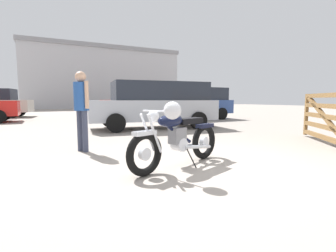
{
  "coord_description": "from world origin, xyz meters",
  "views": [
    {
      "loc": [
        -2.28,
        -3.31,
        1.09
      ],
      "look_at": [
        -0.32,
        0.49,
        0.63
      ],
      "focal_mm": 26.56,
      "sensor_mm": 36.0,
      "label": 1
    }
  ],
  "objects_px": {
    "white_estate_far": "(135,102)",
    "silver_sedan_mid": "(155,103)",
    "pale_sedan_back": "(192,102)",
    "timber_gate": "(330,116)",
    "bystander": "(81,103)",
    "vintage_motorcycle": "(177,137)"
  },
  "relations": [
    {
      "from": "white_estate_far",
      "to": "silver_sedan_mid",
      "type": "bearing_deg",
      "value": 85.19
    },
    {
      "from": "pale_sedan_back",
      "to": "silver_sedan_mid",
      "type": "distance_m",
      "value": 4.57
    },
    {
      "from": "timber_gate",
      "to": "bystander",
      "type": "bearing_deg",
      "value": 106.38
    },
    {
      "from": "timber_gate",
      "to": "bystander",
      "type": "distance_m",
      "value": 5.67
    },
    {
      "from": "timber_gate",
      "to": "bystander",
      "type": "relative_size",
      "value": 1.28
    },
    {
      "from": "vintage_motorcycle",
      "to": "pale_sedan_back",
      "type": "xyz_separation_m",
      "value": [
        5.48,
        8.14,
        0.45
      ]
    },
    {
      "from": "timber_gate",
      "to": "white_estate_far",
      "type": "height_order",
      "value": "white_estate_far"
    },
    {
      "from": "timber_gate",
      "to": "bystander",
      "type": "height_order",
      "value": "bystander"
    },
    {
      "from": "bystander",
      "to": "vintage_motorcycle",
      "type": "bearing_deg",
      "value": -85.1
    },
    {
      "from": "vintage_motorcycle",
      "to": "bystander",
      "type": "xyz_separation_m",
      "value": [
        -1.16,
        1.98,
        0.53
      ]
    },
    {
      "from": "bystander",
      "to": "white_estate_far",
      "type": "height_order",
      "value": "white_estate_far"
    },
    {
      "from": "bystander",
      "to": "white_estate_far",
      "type": "distance_m",
      "value": 13.04
    },
    {
      "from": "bystander",
      "to": "pale_sedan_back",
      "type": "height_order",
      "value": "pale_sedan_back"
    },
    {
      "from": "bystander",
      "to": "white_estate_far",
      "type": "bearing_deg",
      "value": 40.18
    },
    {
      "from": "vintage_motorcycle",
      "to": "silver_sedan_mid",
      "type": "distance_m",
      "value": 5.6
    },
    {
      "from": "pale_sedan_back",
      "to": "bystander",
      "type": "bearing_deg",
      "value": 41.53
    },
    {
      "from": "pale_sedan_back",
      "to": "vintage_motorcycle",
      "type": "bearing_deg",
      "value": 54.71
    },
    {
      "from": "white_estate_far",
      "to": "timber_gate",
      "type": "bearing_deg",
      "value": 99.54
    },
    {
      "from": "timber_gate",
      "to": "silver_sedan_mid",
      "type": "relative_size",
      "value": 0.43
    },
    {
      "from": "timber_gate",
      "to": "silver_sedan_mid",
      "type": "xyz_separation_m",
      "value": [
        -2.19,
        5.19,
        0.24
      ]
    },
    {
      "from": "timber_gate",
      "to": "white_estate_far",
      "type": "distance_m",
      "value": 13.83
    },
    {
      "from": "timber_gate",
      "to": "pale_sedan_back",
      "type": "relative_size",
      "value": 0.45
    }
  ]
}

